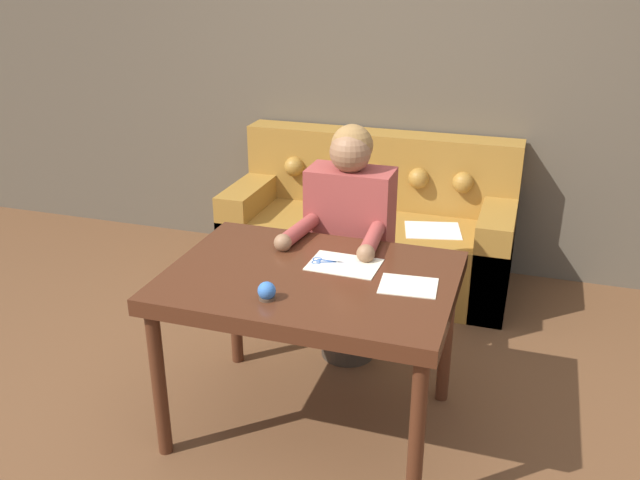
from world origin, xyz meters
The scene contains 9 objects.
ground_plane centered at (0.00, 0.00, 0.00)m, with size 16.00×16.00×0.00m, color brown.
wall_back centered at (0.00, 1.98, 1.30)m, with size 8.00×0.06×2.60m.
dining_table centered at (0.09, 0.04, 0.67)m, with size 1.18×0.86×0.75m.
couch centered at (-0.04, 1.60, 0.33)m, with size 1.77×0.77×0.92m.
person centered at (0.08, 0.64, 0.63)m, with size 0.46×0.60×1.23m.
pattern_paper_main centered at (0.19, 0.17, 0.75)m, with size 0.30×0.22×0.00m.
pattern_paper_offcut centered at (0.49, 0.06, 0.75)m, with size 0.24×0.20×0.00m.
scissors centered at (0.13, 0.18, 0.75)m, with size 0.25×0.10×0.01m.
pin_cushion centered at (0.00, -0.22, 0.78)m, with size 0.07×0.07×0.07m.
Camera 1 is at (0.90, -2.33, 1.96)m, focal length 38.00 mm.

